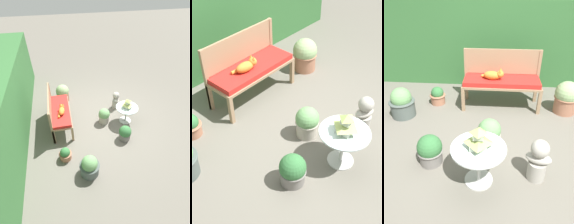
# 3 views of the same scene
# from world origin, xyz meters

# --- Properties ---
(ground) EXTENTS (30.00, 30.00, 0.00)m
(ground) POSITION_xyz_m (0.00, 0.00, 0.00)
(ground) COLOR #666056
(garden_bench) EXTENTS (1.44, 0.55, 0.57)m
(garden_bench) POSITION_xyz_m (0.03, 1.18, 0.49)
(garden_bench) COLOR #937556
(garden_bench) RESTS_ON ground
(bench_backrest) EXTENTS (1.44, 0.06, 1.05)m
(bench_backrest) POSITION_xyz_m (0.03, 1.44, 0.75)
(bench_backrest) COLOR #937556
(bench_backrest) RESTS_ON ground
(cat) EXTENTS (0.41, 0.21, 0.22)m
(cat) POSITION_xyz_m (-0.12, 1.14, 0.66)
(cat) COLOR orange
(cat) RESTS_ON garden_bench
(patio_table) EXTENTS (0.64, 0.64, 0.53)m
(patio_table) POSITION_xyz_m (-0.24, -0.71, 0.42)
(patio_table) COLOR #B7B7B2
(patio_table) RESTS_ON ground
(pagoda_birdhouse) EXTENTS (0.25, 0.25, 0.27)m
(pagoda_birdhouse) POSITION_xyz_m (-0.24, -0.71, 0.65)
(pagoda_birdhouse) COLOR #B2BCA8
(pagoda_birdhouse) RESTS_ON patio_table
(garden_bust) EXTENTS (0.34, 0.26, 0.58)m
(garden_bust) POSITION_xyz_m (0.46, -0.61, 0.29)
(garden_bust) COLOR #A39E93
(garden_bust) RESTS_ON ground
(potted_plant_hedge_corner) EXTENTS (0.33, 0.33, 0.47)m
(potted_plant_hedge_corner) POSITION_xyz_m (-0.14, -0.06, 0.24)
(potted_plant_hedge_corner) COLOR #ADA393
(potted_plant_hedge_corner) RESTS_ON ground
(potted_plant_path_edge) EXTENTS (0.34, 0.34, 0.43)m
(potted_plant_path_edge) POSITION_xyz_m (-0.91, -0.44, 0.21)
(potted_plant_path_edge) COLOR slate
(potted_plant_path_edge) RESTS_ON ground
(potted_plant_bench_right) EXTENTS (0.44, 0.44, 0.61)m
(potted_plant_bench_right) POSITION_xyz_m (1.21, 1.05, 0.30)
(potted_plant_bench_right) COLOR #9E664C
(potted_plant_bench_right) RESTS_ON ground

